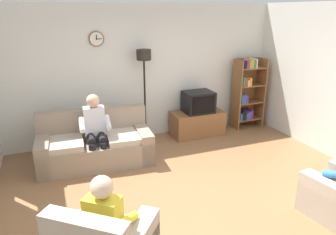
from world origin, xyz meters
name	(u,v)px	position (x,y,z in m)	size (l,w,h in m)	color
ground_plane	(203,198)	(0.00, 0.00, 0.00)	(12.00, 12.00, 0.00)	#8C603D
back_wall_assembly	(145,72)	(0.00, 2.66, 1.35)	(6.20, 0.17, 2.70)	silver
couch	(95,146)	(-1.24, 1.70, 0.31)	(1.96, 1.01, 0.90)	gray
tv_stand	(197,123)	(1.01, 2.25, 0.26)	(1.10, 0.56, 0.52)	brown
tv	(198,102)	(1.01, 2.23, 0.74)	(0.60, 0.49, 0.44)	black
bookshelf	(246,92)	(2.25, 2.32, 0.81)	(0.68, 0.36, 1.57)	brown
floor_lamp	(144,70)	(-0.12, 2.35, 1.45)	(0.28, 0.28, 1.85)	black
person_on_couch	(95,127)	(-1.23, 1.59, 0.70)	(0.53, 0.56, 1.24)	silver
person_in_left_armchair	(109,219)	(-1.48, -0.80, 0.60)	(0.63, 0.64, 1.12)	yellow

